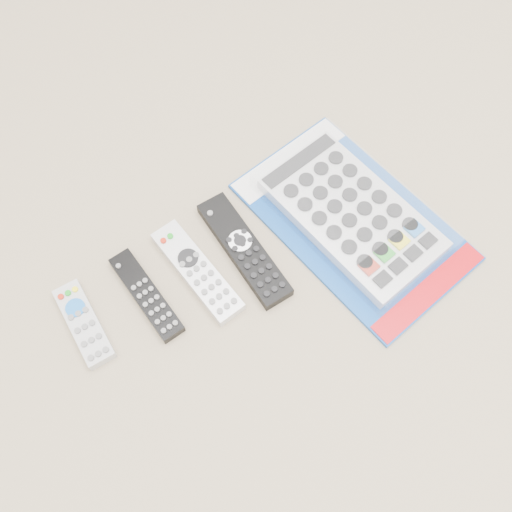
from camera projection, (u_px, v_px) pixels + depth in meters
remote_small_grey at (84, 324)px, 0.79m from camera, size 0.05×0.13×0.02m
remote_slim_black at (147, 295)px, 0.81m from camera, size 0.04×0.15×0.02m
remote_silver_dvd at (197, 272)px, 0.83m from camera, size 0.05×0.18×0.02m
remote_large_black at (244, 250)px, 0.84m from camera, size 0.06×0.20×0.02m
jumbo_remote_packaged at (352, 214)px, 0.86m from camera, size 0.24×0.36×0.05m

